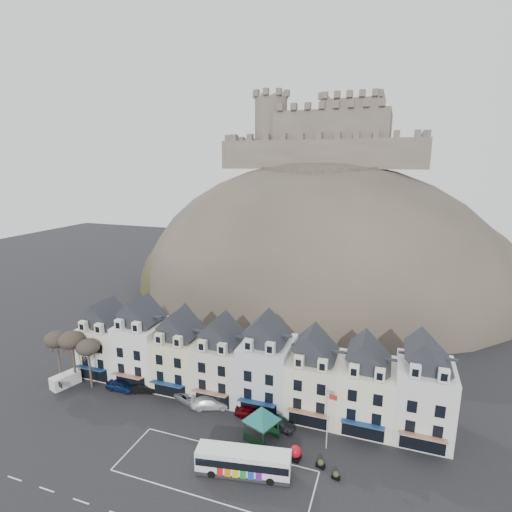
{
  "coord_description": "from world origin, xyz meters",
  "views": [
    {
      "loc": [
        18.92,
        -32.82,
        33.3
      ],
      "look_at": [
        -1.17,
        24.0,
        19.32
      ],
      "focal_mm": 28.0,
      "sensor_mm": 36.0,
      "label": 1
    }
  ],
  "objects_px": {
    "car_navy": "(121,385)",
    "red_buoy": "(295,453)",
    "bus": "(243,461)",
    "car_maroon": "(252,412)",
    "car_silver": "(189,398)",
    "car_white": "(211,402)",
    "car_black": "(144,388)",
    "car_charcoal": "(280,423)",
    "flagpole": "(328,417)",
    "bus_shelter": "(261,414)",
    "white_van": "(65,380)"
  },
  "relations": [
    {
      "from": "car_navy",
      "to": "red_buoy",
      "type": "bearing_deg",
      "value": -101.61
    },
    {
      "from": "bus",
      "to": "car_maroon",
      "type": "bearing_deg",
      "value": 94.86
    },
    {
      "from": "car_navy",
      "to": "car_maroon",
      "type": "distance_m",
      "value": 20.77
    },
    {
      "from": "red_buoy",
      "to": "bus",
      "type": "bearing_deg",
      "value": -140.31
    },
    {
      "from": "red_buoy",
      "to": "car_silver",
      "type": "distance_m",
      "value": 18.16
    },
    {
      "from": "bus",
      "to": "car_white",
      "type": "height_order",
      "value": "bus"
    },
    {
      "from": "car_maroon",
      "to": "car_black",
      "type": "bearing_deg",
      "value": 83.8
    },
    {
      "from": "car_navy",
      "to": "car_charcoal",
      "type": "xyz_separation_m",
      "value": [
        25.0,
        -0.52,
        -0.13
      ]
    },
    {
      "from": "car_black",
      "to": "flagpole",
      "type": "bearing_deg",
      "value": -115.56
    },
    {
      "from": "car_silver",
      "to": "car_white",
      "type": "relative_size",
      "value": 0.83
    },
    {
      "from": "car_maroon",
      "to": "bus_shelter",
      "type": "bearing_deg",
      "value": -150.4
    },
    {
      "from": "car_silver",
      "to": "car_black",
      "type": "bearing_deg",
      "value": 110.23
    },
    {
      "from": "car_silver",
      "to": "bus",
      "type": "bearing_deg",
      "value": -109.06
    },
    {
      "from": "car_white",
      "to": "car_black",
      "type": "bearing_deg",
      "value": 66.63
    },
    {
      "from": "car_silver",
      "to": "red_buoy",
      "type": "bearing_deg",
      "value": -89.16
    },
    {
      "from": "flagpole",
      "to": "car_white",
      "type": "height_order",
      "value": "flagpole"
    },
    {
      "from": "car_navy",
      "to": "car_charcoal",
      "type": "distance_m",
      "value": 25.01
    },
    {
      "from": "red_buoy",
      "to": "car_navy",
      "type": "xyz_separation_m",
      "value": [
        -28.25,
        5.33,
        -0.11
      ]
    },
    {
      "from": "bus_shelter",
      "to": "car_navy",
      "type": "xyz_separation_m",
      "value": [
        -23.47,
        3.37,
        -2.77
      ]
    },
    {
      "from": "white_van",
      "to": "car_black",
      "type": "relative_size",
      "value": 1.12
    },
    {
      "from": "car_charcoal",
      "to": "bus",
      "type": "bearing_deg",
      "value": -172.81
    },
    {
      "from": "car_navy",
      "to": "car_silver",
      "type": "bearing_deg",
      "value": -87.34
    },
    {
      "from": "white_van",
      "to": "car_white",
      "type": "height_order",
      "value": "white_van"
    },
    {
      "from": "bus_shelter",
      "to": "car_black",
      "type": "xyz_separation_m",
      "value": [
        -19.86,
        4.07,
        -2.89
      ]
    },
    {
      "from": "car_navy",
      "to": "bus_shelter",
      "type": "bearing_deg",
      "value": -99.09
    },
    {
      "from": "white_van",
      "to": "car_charcoal",
      "type": "xyz_separation_m",
      "value": [
        33.82,
        1.28,
        -0.3
      ]
    },
    {
      "from": "red_buoy",
      "to": "flagpole",
      "type": "bearing_deg",
      "value": 43.96
    },
    {
      "from": "car_navy",
      "to": "car_silver",
      "type": "relative_size",
      "value": 1.02
    },
    {
      "from": "bus",
      "to": "red_buoy",
      "type": "relative_size",
      "value": 6.05
    },
    {
      "from": "flagpole",
      "to": "car_maroon",
      "type": "height_order",
      "value": "flagpole"
    },
    {
      "from": "car_silver",
      "to": "car_charcoal",
      "type": "bearing_deg",
      "value": -74.78
    },
    {
      "from": "bus_shelter",
      "to": "car_maroon",
      "type": "distance_m",
      "value": 5.47
    },
    {
      "from": "bus_shelter",
      "to": "white_van",
      "type": "bearing_deg",
      "value": -161.49
    },
    {
      "from": "bus_shelter",
      "to": "car_maroon",
      "type": "height_order",
      "value": "bus_shelter"
    },
    {
      "from": "car_white",
      "to": "car_maroon",
      "type": "distance_m",
      "value": 6.09
    },
    {
      "from": "flagpole",
      "to": "car_charcoal",
      "type": "height_order",
      "value": "flagpole"
    },
    {
      "from": "bus",
      "to": "car_black",
      "type": "relative_size",
      "value": 2.64
    },
    {
      "from": "flagpole",
      "to": "car_charcoal",
      "type": "xyz_separation_m",
      "value": [
        -6.4,
        1.78,
        -3.67
      ]
    },
    {
      "from": "bus_shelter",
      "to": "car_maroon",
      "type": "xyz_separation_m",
      "value": [
        -2.7,
        3.85,
        -2.78
      ]
    },
    {
      "from": "bus",
      "to": "red_buoy",
      "type": "xyz_separation_m",
      "value": [
        4.84,
        4.02,
        -0.72
      ]
    },
    {
      "from": "flagpole",
      "to": "car_white",
      "type": "relative_size",
      "value": 1.4
    },
    {
      "from": "red_buoy",
      "to": "flagpole",
      "type": "xyz_separation_m",
      "value": [
        3.15,
        3.03,
        3.42
      ]
    },
    {
      "from": "white_van",
      "to": "car_maroon",
      "type": "bearing_deg",
      "value": 22.03
    },
    {
      "from": "car_maroon",
      "to": "red_buoy",
      "type": "bearing_deg",
      "value": -133.3
    },
    {
      "from": "bus",
      "to": "car_navy",
      "type": "xyz_separation_m",
      "value": [
        -23.41,
        9.35,
        -0.83
      ]
    },
    {
      "from": "car_maroon",
      "to": "bus",
      "type": "bearing_deg",
      "value": -170.43
    },
    {
      "from": "flagpole",
      "to": "white_van",
      "type": "bearing_deg",
      "value": 179.29
    },
    {
      "from": "bus_shelter",
      "to": "car_maroon",
      "type": "bearing_deg",
      "value": 146.38
    },
    {
      "from": "car_black",
      "to": "car_white",
      "type": "relative_size",
      "value": 0.75
    },
    {
      "from": "bus",
      "to": "car_white",
      "type": "relative_size",
      "value": 1.97
    }
  ]
}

